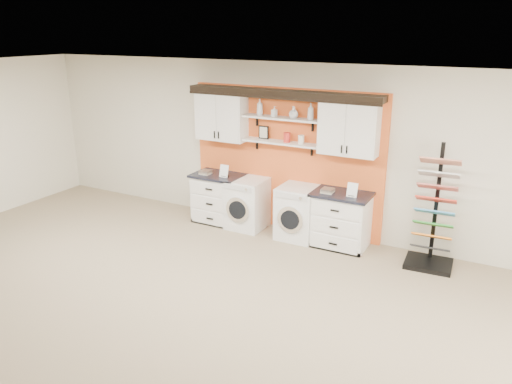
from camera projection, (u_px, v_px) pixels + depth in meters
The scene contains 21 objects.
floor at pixel (130, 347), 5.44m from camera, with size 10.00×10.00×0.00m, color gray.
ceiling at pixel (105, 87), 4.56m from camera, with size 10.00×10.00×0.00m, color white.
wall_back at pixel (286, 148), 8.35m from camera, with size 10.00×10.00×0.00m, color beige.
accent_panel at pixel (285, 160), 8.38m from camera, with size 3.40×0.07×2.40m, color orange.
upper_cabinet_left at pixel (222, 116), 8.53m from camera, with size 0.90×0.35×0.84m.
upper_cabinet_right at pixel (349, 128), 7.52m from camera, with size 0.90×0.35×0.84m.
shelf_lower at pixel (281, 142), 8.14m from camera, with size 1.32×0.28×0.03m, color silver.
shelf_upper at pixel (282, 118), 8.01m from camera, with size 1.32×0.28×0.03m, color silver.
crown_molding at pixel (282, 93), 7.90m from camera, with size 3.30×0.41×0.13m.
picture_frame at pixel (264, 132), 8.29m from camera, with size 0.18×0.02×0.22m.
canister_red at pixel (287, 137), 8.06m from camera, with size 0.11×0.11×0.16m, color red.
canister_cream at pixel (301, 140), 7.95m from camera, with size 0.10×0.10×0.14m, color silver.
base_cabinet_left at pixel (219, 198), 8.85m from camera, with size 0.89×0.66×0.88m.
base_cabinet_right at pixel (341, 220), 7.84m from camera, with size 0.90×0.66×0.89m.
washer at pixel (247, 203), 8.59m from camera, with size 0.62×0.71×0.87m.
dryer at pixel (299, 212), 8.16m from camera, with size 0.63×0.71×0.88m.
sample_rack at pixel (432, 230), 7.15m from camera, with size 0.69×0.59×1.80m.
soap_bottle_a at pixel (260, 107), 8.14m from camera, with size 0.10×0.10×0.27m, color silver.
soap_bottle_b at pixel (274, 111), 8.04m from camera, with size 0.07×0.08×0.17m, color silver.
soap_bottle_c at pixel (294, 112), 7.88m from camera, with size 0.15×0.15×0.19m, color silver.
soap_bottle_d at pixel (311, 111), 7.74m from camera, with size 0.10×0.10×0.26m, color silver.
Camera 1 is at (3.40, -3.43, 3.32)m, focal length 35.00 mm.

